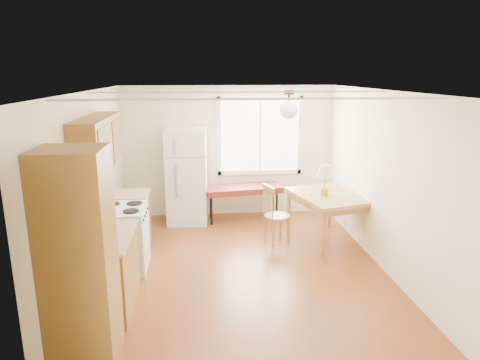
{
  "coord_description": "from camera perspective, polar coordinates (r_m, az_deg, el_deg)",
  "views": [
    {
      "loc": [
        -0.58,
        -5.6,
        2.73
      ],
      "look_at": [
        0.03,
        0.64,
        1.15
      ],
      "focal_mm": 32.0,
      "sensor_mm": 36.0,
      "label": 1
    }
  ],
  "objects": [
    {
      "name": "room_shell",
      "position": [
        5.83,
        0.3,
        -0.58
      ],
      "size": [
        4.6,
        5.6,
        2.62
      ],
      "color": "#5B2B12",
      "rests_on": "ground"
    },
    {
      "name": "kitchen_run",
      "position": [
        5.44,
        -17.41,
        -6.89
      ],
      "size": [
        0.65,
        3.4,
        2.2
      ],
      "color": "brown",
      "rests_on": "ground"
    },
    {
      "name": "window_unit",
      "position": [
        8.25,
        2.68,
        5.9
      ],
      "size": [
        1.64,
        0.05,
        1.51
      ],
      "color": "white",
      "rests_on": "room_shell"
    },
    {
      "name": "pendant_light",
      "position": [
        6.16,
        6.49,
        9.45
      ],
      "size": [
        0.26,
        0.26,
        0.4
      ],
      "color": "#311D15",
      "rests_on": "room_shell"
    },
    {
      "name": "refrigerator",
      "position": [
        7.95,
        -7.08,
        0.57
      ],
      "size": [
        0.77,
        0.78,
        1.76
      ],
      "rotation": [
        0.0,
        0.0,
        -0.06
      ],
      "color": "white",
      "rests_on": "ground"
    },
    {
      "name": "bench",
      "position": [
        8.0,
        0.42,
        -1.32
      ],
      "size": [
        1.5,
        0.73,
        0.67
      ],
      "rotation": [
        0.0,
        0.0,
        0.14
      ],
      "color": "#5E1C16",
      "rests_on": "ground"
    },
    {
      "name": "dining_table",
      "position": [
        7.12,
        11.63,
        -2.67
      ],
      "size": [
        1.26,
        1.5,
        0.81
      ],
      "rotation": [
        0.0,
        0.0,
        0.25
      ],
      "color": "olive",
      "rests_on": "ground"
    },
    {
      "name": "chair",
      "position": [
        6.99,
        4.35,
        -4.08
      ],
      "size": [
        0.46,
        0.46,
        0.96
      ],
      "rotation": [
        0.0,
        0.0,
        0.31
      ],
      "color": "olive",
      "rests_on": "ground"
    },
    {
      "name": "table_lamp",
      "position": [
        6.93,
        11.31,
        0.86
      ],
      "size": [
        0.29,
        0.29,
        0.5
      ],
      "rotation": [
        0.0,
        0.0,
        -0.41
      ],
      "color": "gold",
      "rests_on": "dining_table"
    },
    {
      "name": "coffee_maker",
      "position": [
        4.89,
        -18.85,
        -6.95
      ],
      "size": [
        0.2,
        0.25,
        0.37
      ],
      "rotation": [
        0.0,
        0.0,
        -0.06
      ],
      "color": "black",
      "rests_on": "kitchen_run"
    },
    {
      "name": "kettle",
      "position": [
        5.62,
        -17.64,
        -4.69
      ],
      "size": [
        0.1,
        0.1,
        0.2
      ],
      "color": "red",
      "rests_on": "kitchen_run"
    }
  ]
}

